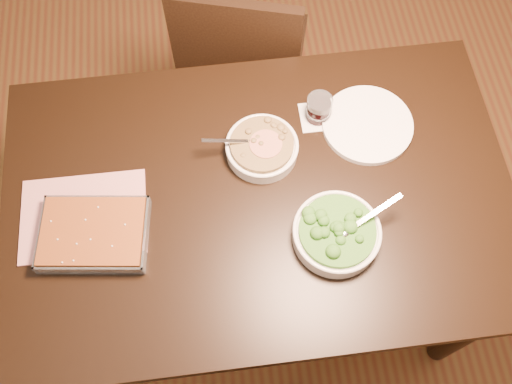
{
  "coord_description": "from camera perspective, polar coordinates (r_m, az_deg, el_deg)",
  "views": [
    {
      "loc": [
        -0.09,
        -0.65,
        2.16
      ],
      "look_at": [
        -0.01,
        -0.02,
        0.8
      ],
      "focal_mm": 40.0,
      "sensor_mm": 36.0,
      "label": 1
    }
  ],
  "objects": [
    {
      "name": "chair_far",
      "position": [
        2.12,
        -1.39,
        13.16
      ],
      "size": [
        0.52,
        0.52,
        0.9
      ],
      "rotation": [
        0.0,
        0.0,
        2.87
      ],
      "color": "black",
      "rests_on": "ground"
    },
    {
      "name": "broccoli_bowl",
      "position": [
        1.49,
        8.06,
        -4.11
      ],
      "size": [
        0.25,
        0.23,
        0.09
      ],
      "color": "white",
      "rests_on": "table"
    },
    {
      "name": "ground",
      "position": [
        2.26,
        0.2,
        -8.27
      ],
      "size": [
        4.0,
        4.0,
        0.0
      ],
      "primitive_type": "plane",
      "color": "#4B2615",
      "rests_on": "ground"
    },
    {
      "name": "coaster",
      "position": [
        1.69,
        6.16,
        7.5
      ],
      "size": [
        0.1,
        0.1,
        0.0
      ],
      "primitive_type": "cube",
      "color": "white",
      "rests_on": "table"
    },
    {
      "name": "dinner_plate",
      "position": [
        1.68,
        11.08,
        6.63
      ],
      "size": [
        0.26,
        0.26,
        0.02
      ],
      "primitive_type": "cylinder",
      "color": "white",
      "rests_on": "table"
    },
    {
      "name": "stew_bowl",
      "position": [
        1.59,
        0.6,
        4.48
      ],
      "size": [
        0.23,
        0.2,
        0.08
      ],
      "color": "white",
      "rests_on": "table"
    },
    {
      "name": "wine_tumbler",
      "position": [
        1.65,
        6.31,
        8.34
      ],
      "size": [
        0.07,
        0.07,
        0.08
      ],
      "color": "black",
      "rests_on": "coaster"
    },
    {
      "name": "magazine_a",
      "position": [
        1.59,
        -16.85,
        -2.31
      ],
      "size": [
        0.34,
        0.25,
        0.01
      ],
      "primitive_type": "cube",
      "rotation": [
        0.0,
        0.0,
        -0.01
      ],
      "color": "#C33746",
      "rests_on": "table"
    },
    {
      "name": "table",
      "position": [
        1.64,
        0.27,
        -1.6
      ],
      "size": [
        1.4,
        0.9,
        0.75
      ],
      "color": "black",
      "rests_on": "ground"
    },
    {
      "name": "baking_dish",
      "position": [
        1.54,
        -15.91,
        -4.05
      ],
      "size": [
        0.3,
        0.24,
        0.05
      ],
      "rotation": [
        0.0,
        0.0,
        -0.13
      ],
      "color": "silver",
      "rests_on": "table"
    }
  ]
}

